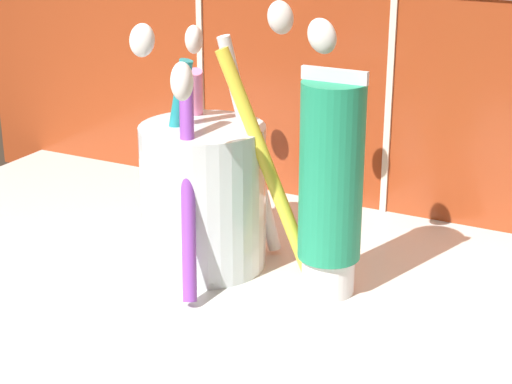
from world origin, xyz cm
name	(u,v)px	position (x,y,z in cm)	size (l,w,h in cm)	color
sink_counter	(257,319)	(0.00, 0.00, 1.00)	(66.71, 38.59, 2.00)	silver
toothbrush_cup	(205,189)	(-5.88, 3.86, 7.42)	(14.74, 15.49, 17.86)	silver
toothpaste_tube	(331,186)	(3.18, 3.81, 9.20)	(4.17, 3.97, 14.54)	white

